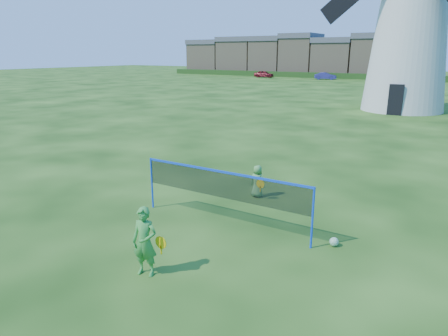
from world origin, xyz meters
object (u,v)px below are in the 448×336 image
Objects in this scene: car_left at (264,74)px; windmill at (411,25)px; player_girl at (145,242)px; play_ball at (334,242)px; car_right at (325,76)px; player_boy at (257,181)px; badminton_net at (223,186)px.

windmill is at bearing -144.00° from car_left.
car_left is (-29.69, 65.21, -0.12)m from player_girl.
car_right reaches higher than play_ball.
badminton_net is at bearing 96.06° from player_boy.
car_left is at bearing 130.35° from windmill.
windmill is 27.42m from play_ball.
play_ball is (2.94, 0.39, -1.03)m from badminton_net.
player_boy is 62.20m from car_right.
car_left is at bearing 100.43° from player_girl.
player_girl is 6.83× the size of play_ball.
windmill is at bearing -165.90° from car_right.
play_ball is 69.95m from car_left.
play_ball is at bearing -174.40° from car_right.
player_boy is at bearing -91.23° from windmill.
player_girl is (-0.04, -2.98, -0.39)m from badminton_net.
windmill reaches higher than play_ball.
windmill is 40.06m from car_right.
badminton_net is 22.95× the size of play_ball.
windmill is at bearing 75.34° from player_girl.
player_girl is 5.50m from player_boy.
car_left reaches higher than play_ball.
car_right is (-17.63, 65.20, -0.14)m from player_girl.
badminton_net is 3.14m from play_ball.
windmill is 17.54× the size of player_boy.
badminton_net is 3.00m from player_girl.
player_boy is (-0.52, -24.39, -6.07)m from windmill.
car_right is (-17.94, 35.32, -5.98)m from windmill.
badminton_net is 1.36× the size of car_left.
player_girl is at bearing -159.86° from car_left.
windmill is at bearing -90.79° from player_boy.
car_right is (-17.42, 59.71, 0.08)m from player_boy.
badminton_net is (-0.28, -26.90, -5.45)m from windmill.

